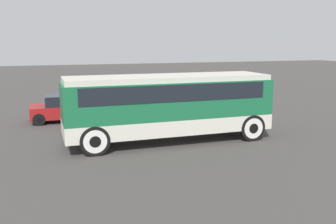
# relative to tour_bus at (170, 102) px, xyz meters

# --- Properties ---
(ground_plane) EXTENTS (120.00, 120.00, 0.00)m
(ground_plane) POSITION_rel_tour_bus_xyz_m (-0.10, -0.00, -1.78)
(ground_plane) COLOR #423F3D
(tour_bus) EXTENTS (9.07, 2.62, 2.94)m
(tour_bus) POSITION_rel_tour_bus_xyz_m (0.00, 0.00, 0.00)
(tour_bus) COLOR silver
(tour_bus) RESTS_ON ground_plane
(parked_car_near) EXTENTS (4.07, 1.94, 1.47)m
(parked_car_near) POSITION_rel_tour_bus_xyz_m (-4.02, 6.02, -1.06)
(parked_car_near) COLOR maroon
(parked_car_near) RESTS_ON ground_plane
(parked_car_mid) EXTENTS (4.12, 1.96, 1.44)m
(parked_car_mid) POSITION_rel_tour_bus_xyz_m (1.97, 6.43, -1.08)
(parked_car_mid) COLOR #7A6B5B
(parked_car_mid) RESTS_ON ground_plane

